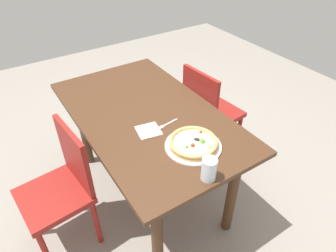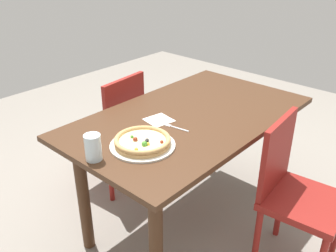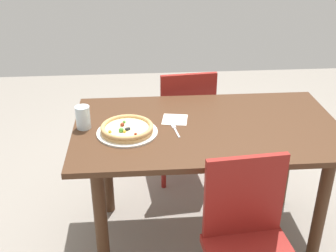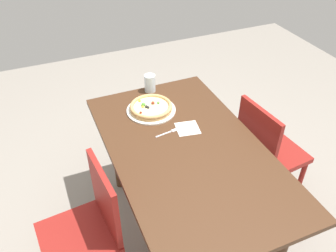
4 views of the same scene
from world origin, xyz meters
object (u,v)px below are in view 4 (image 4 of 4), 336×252
plate (151,110)px  napkin (188,128)px  fork (169,132)px  dining_table (187,164)px  pizza (151,107)px  drinking_glass (150,83)px  chair_near (88,228)px  chair_far (266,151)px

plate → napkin: size_ratio=2.35×
fork → napkin: size_ratio=1.18×
dining_table → napkin: (-0.17, 0.08, 0.12)m
pizza → drinking_glass: bearing=160.9°
chair_near → fork: bearing=-70.2°
pizza → fork: pizza is taller
fork → drinking_glass: size_ratio=1.29×
plate → fork: plate is taller
dining_table → chair_far: bearing=94.6°
chair_far → drinking_glass: drinking_glass is taller
chair_far → napkin: (-0.12, -0.56, 0.29)m
napkin → plate: bearing=-152.2°
chair_far → pizza: chair_far is taller
plate → pizza: size_ratio=1.16×
dining_table → plate: 0.47m
chair_near → pizza: 0.86m
fork → drinking_glass: 0.51m
dining_table → plate: plate is taller
chair_near → fork: chair_near is taller
chair_near → pizza: size_ratio=3.13×
dining_table → drinking_glass: 0.71m
dining_table → chair_far: (-0.05, 0.65, -0.17)m
chair_near → plate: (-0.55, 0.59, 0.29)m
chair_far → fork: (-0.13, -0.68, 0.29)m
pizza → fork: size_ratio=1.71×
plate → drinking_glass: drinking_glass is taller
drinking_glass → napkin: (0.51, 0.06, -0.06)m
plate → napkin: (0.27, 0.14, -0.00)m
drinking_glass → fork: bearing=-6.7°
pizza → drinking_glass: 0.25m
fork → napkin: fork is taller
pizza → fork: (0.26, 0.02, -0.03)m
pizza → drinking_glass: drinking_glass is taller
plate → pizza: bearing=-127.4°
drinking_glass → napkin: 0.52m
chair_near → drinking_glass: (-0.79, 0.67, 0.35)m
dining_table → pizza: (-0.45, -0.06, 0.15)m
plate → fork: size_ratio=1.99×
dining_table → pizza: bearing=-172.5°
napkin → chair_far: bearing=77.8°
dining_table → plate: size_ratio=4.51×
fork → drinking_glass: bearing=75.1°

